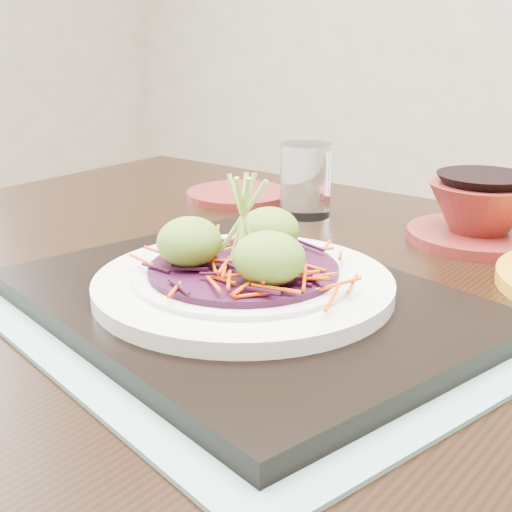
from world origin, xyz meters
The scene contains 11 objects.
dining_table centered at (0.03, -0.09, 0.66)m, with size 1.30×0.93×0.77m.
placemat centered at (0.01, -0.18, 0.77)m, with size 0.46×0.36×0.00m, color gray.
serving_tray centered at (0.01, -0.18, 0.78)m, with size 0.40×0.30×0.02m, color black.
white_plate centered at (0.01, -0.18, 0.80)m, with size 0.26×0.26×0.02m.
cabbage_bed centered at (0.01, -0.18, 0.81)m, with size 0.16×0.16×0.01m, color black.
carrot_julienne centered at (0.01, -0.18, 0.82)m, with size 0.20×0.20×0.01m, color #D63C03, non-canonical shape.
guacamole_scoops centered at (0.01, -0.18, 0.83)m, with size 0.14×0.13×0.04m.
scallion_garnish centered at (0.01, -0.18, 0.85)m, with size 0.06×0.06×0.09m, color #91B548, non-canonical shape.
terracotta_side_plate centered at (-0.24, 0.17, 0.77)m, with size 0.15×0.15×0.01m, color #5E1816.
water_glass centered at (-0.11, 0.14, 0.81)m, with size 0.07×0.07×0.09m, color white.
terracotta_bowl_set centered at (0.11, 0.15, 0.80)m, with size 0.21×0.21×0.07m.
Camera 1 is at (0.32, -0.66, 1.01)m, focal length 50.00 mm.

